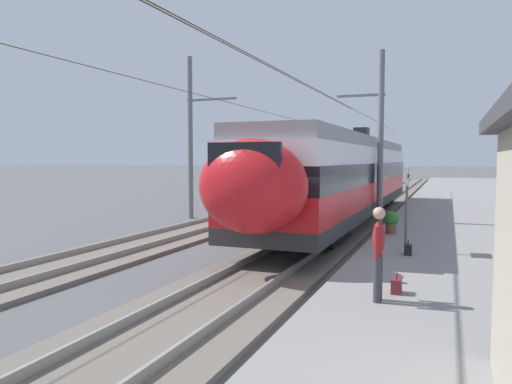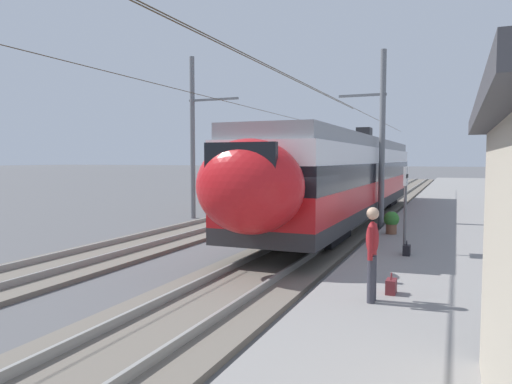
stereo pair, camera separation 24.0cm
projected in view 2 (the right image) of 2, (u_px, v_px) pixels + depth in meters
ground_plane at (300, 271)px, 12.59m from camera, size 400.00×400.00×0.00m
track_near at (273, 266)px, 12.87m from camera, size 120.00×3.00×0.28m
track_far at (115, 251)px, 14.88m from camera, size 120.00×3.00×0.28m
train_near_platform at (348, 175)px, 21.39m from camera, size 23.56×2.94×4.27m
train_far_track at (333, 168)px, 40.67m from camera, size 32.33×3.02×4.27m
catenary_mast_mid at (379, 137)px, 19.54m from camera, size 45.12×1.94×7.32m
catenary_mast_far_side at (196, 135)px, 23.51m from camera, size 45.12×2.62×7.89m
platform_sign at (406, 190)px, 13.01m from camera, size 0.70×0.08×2.33m
passenger_walking at (372, 249)px, 8.50m from camera, size 0.53×0.22×1.69m
handbag_beside_passenger at (391, 286)px, 9.06m from camera, size 0.32×0.18×0.40m
handbag_near_sign at (407, 250)px, 12.72m from camera, size 0.32×0.18×0.40m
potted_plant_platform_edge at (391, 221)px, 16.34m from camera, size 0.52×0.52×0.77m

